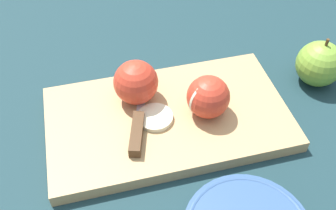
% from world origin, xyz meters
% --- Properties ---
extents(ground_plane, '(4.00, 4.00, 0.00)m').
position_xyz_m(ground_plane, '(0.00, 0.00, 0.00)').
color(ground_plane, '#193338').
extents(cutting_board, '(0.40, 0.27, 0.02)m').
position_xyz_m(cutting_board, '(0.00, 0.00, 0.01)').
color(cutting_board, tan).
rests_on(cutting_board, ground_plane).
extents(apple_half_left, '(0.07, 0.07, 0.07)m').
position_xyz_m(apple_half_left, '(-0.06, 0.00, 0.05)').
color(apple_half_left, red).
rests_on(apple_half_left, cutting_board).
extents(apple_half_right, '(0.07, 0.07, 0.07)m').
position_xyz_m(apple_half_right, '(0.05, -0.04, 0.06)').
color(apple_half_right, red).
rests_on(apple_half_right, cutting_board).
extents(knife, '(0.03, 0.16, 0.02)m').
position_xyz_m(knife, '(0.05, 0.03, 0.03)').
color(knife, silver).
rests_on(knife, cutting_board).
extents(apple_slice, '(0.05, 0.05, 0.01)m').
position_xyz_m(apple_slice, '(0.02, 0.01, 0.02)').
color(apple_slice, beige).
rests_on(apple_slice, cutting_board).
extents(apple_whole, '(0.08, 0.08, 0.09)m').
position_xyz_m(apple_whole, '(-0.26, -0.08, 0.04)').
color(apple_whole, olive).
rests_on(apple_whole, ground_plane).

